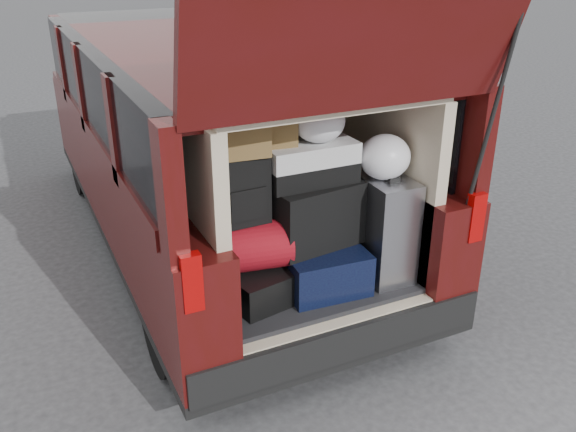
{
  "coord_description": "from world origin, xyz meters",
  "views": [
    {
      "loc": [
        -1.52,
        -2.77,
        2.5
      ],
      "look_at": [
        -0.1,
        0.2,
        1.0
      ],
      "focal_mm": 38.0,
      "sensor_mm": 36.0,
      "label": 1
    }
  ],
  "objects_px": {
    "navy_hardshell": "(317,262)",
    "black_hardshell": "(252,281)",
    "silver_roller": "(383,227)",
    "black_soft_case": "(314,214)",
    "red_duffel": "(251,246)",
    "backpack": "(242,189)",
    "twotone_duffel": "(309,163)"
  },
  "relations": [
    {
      "from": "black_hardshell",
      "to": "twotone_duffel",
      "type": "xyz_separation_m",
      "value": [
        0.39,
        0.04,
        0.67
      ]
    },
    {
      "from": "black_hardshell",
      "to": "silver_roller",
      "type": "height_order",
      "value": "silver_roller"
    },
    {
      "from": "silver_roller",
      "to": "black_soft_case",
      "type": "xyz_separation_m",
      "value": [
        -0.43,
        0.11,
        0.13
      ]
    },
    {
      "from": "navy_hardshell",
      "to": "black_soft_case",
      "type": "distance_m",
      "value": 0.33
    },
    {
      "from": "red_duffel",
      "to": "backpack",
      "type": "xyz_separation_m",
      "value": [
        -0.03,
        0.04,
        0.34
      ]
    },
    {
      "from": "black_hardshell",
      "to": "navy_hardshell",
      "type": "distance_m",
      "value": 0.43
    },
    {
      "from": "black_hardshell",
      "to": "navy_hardshell",
      "type": "xyz_separation_m",
      "value": [
        0.43,
        -0.01,
        0.03
      ]
    },
    {
      "from": "red_duffel",
      "to": "backpack",
      "type": "height_order",
      "value": "backpack"
    },
    {
      "from": "black_soft_case",
      "to": "backpack",
      "type": "bearing_deg",
      "value": 171.96
    },
    {
      "from": "navy_hardshell",
      "to": "backpack",
      "type": "xyz_separation_m",
      "value": [
        -0.47,
        0.03,
        0.56
      ]
    },
    {
      "from": "silver_roller",
      "to": "backpack",
      "type": "xyz_separation_m",
      "value": [
        -0.87,
        0.12,
        0.36
      ]
    },
    {
      "from": "black_soft_case",
      "to": "red_duffel",
      "type": "bearing_deg",
      "value": 176.87
    },
    {
      "from": "silver_roller",
      "to": "black_hardshell",
      "type": "bearing_deg",
      "value": 174.94
    },
    {
      "from": "red_duffel",
      "to": "black_hardshell",
      "type": "bearing_deg",
      "value": 76.98
    },
    {
      "from": "silver_roller",
      "to": "twotone_duffel",
      "type": "relative_size",
      "value": 1.21
    },
    {
      "from": "navy_hardshell",
      "to": "black_soft_case",
      "type": "xyz_separation_m",
      "value": [
        -0.02,
        0.02,
        0.32
      ]
    },
    {
      "from": "black_hardshell",
      "to": "red_duffel",
      "type": "bearing_deg",
      "value": -123.28
    },
    {
      "from": "black_hardshell",
      "to": "red_duffel",
      "type": "relative_size",
      "value": 1.13
    },
    {
      "from": "red_duffel",
      "to": "backpack",
      "type": "relative_size",
      "value": 1.1
    },
    {
      "from": "black_hardshell",
      "to": "twotone_duffel",
      "type": "height_order",
      "value": "twotone_duffel"
    },
    {
      "from": "twotone_duffel",
      "to": "backpack",
      "type": "bearing_deg",
      "value": -176.74
    },
    {
      "from": "navy_hardshell",
      "to": "backpack",
      "type": "height_order",
      "value": "backpack"
    },
    {
      "from": "backpack",
      "to": "twotone_duffel",
      "type": "distance_m",
      "value": 0.44
    },
    {
      "from": "silver_roller",
      "to": "black_soft_case",
      "type": "height_order",
      "value": "silver_roller"
    },
    {
      "from": "black_soft_case",
      "to": "twotone_duffel",
      "type": "distance_m",
      "value": 0.32
    },
    {
      "from": "navy_hardshell",
      "to": "black_hardshell",
      "type": "bearing_deg",
      "value": -177.47
    },
    {
      "from": "red_duffel",
      "to": "black_soft_case",
      "type": "height_order",
      "value": "black_soft_case"
    },
    {
      "from": "black_hardshell",
      "to": "black_soft_case",
      "type": "height_order",
      "value": "black_soft_case"
    },
    {
      "from": "silver_roller",
      "to": "red_duffel",
      "type": "height_order",
      "value": "silver_roller"
    },
    {
      "from": "red_duffel",
      "to": "twotone_duffel",
      "type": "relative_size",
      "value": 0.82
    },
    {
      "from": "black_hardshell",
      "to": "silver_roller",
      "type": "distance_m",
      "value": 0.87
    },
    {
      "from": "twotone_duffel",
      "to": "silver_roller",
      "type": "bearing_deg",
      "value": -17.59
    }
  ]
}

